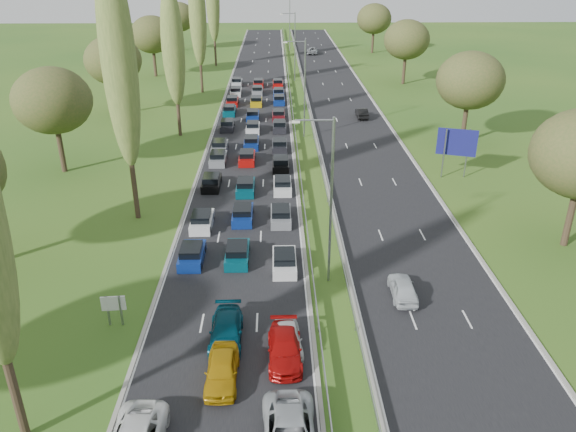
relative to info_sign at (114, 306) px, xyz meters
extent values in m
plane|color=#275219|center=(13.90, 42.00, -1.37)|extent=(260.00, 260.00, 0.00)
cube|color=black|center=(7.15, 44.50, -1.37)|extent=(10.50, 215.00, 0.04)
cube|color=black|center=(20.65, 44.50, -1.37)|extent=(10.50, 215.00, 0.04)
cube|color=gray|center=(12.75, 44.50, -0.82)|extent=(0.06, 215.00, 0.32)
cube|color=gray|center=(15.05, 44.50, -0.82)|extent=(0.06, 215.00, 0.32)
cylinder|color=gray|center=(13.90, 5.00, 4.63)|extent=(0.18, 0.18, 12.00)
cylinder|color=gray|center=(13.90, 40.00, 4.63)|extent=(0.18, 0.18, 12.00)
cylinder|color=gray|center=(13.90, 75.00, 4.63)|extent=(0.18, 0.18, 12.00)
cylinder|color=gray|center=(13.90, 110.00, 4.63)|extent=(0.18, 0.18, 12.00)
cylinder|color=#2D2116|center=(-2.10, -9.00, 2.23)|extent=(0.44, 0.44, 7.20)
cylinder|color=#2D2116|center=(-2.10, 16.00, 2.59)|extent=(0.44, 0.44, 7.92)
ellipsoid|color=#50662B|center=(-2.10, 16.00, 12.27)|extent=(2.80, 2.80, 17.60)
cylinder|color=#2D2116|center=(-2.10, 41.00, 1.87)|extent=(0.44, 0.44, 6.48)
ellipsoid|color=#50662B|center=(-2.10, 41.00, 9.79)|extent=(2.80, 2.80, 14.40)
cylinder|color=#2D2116|center=(-2.10, 66.00, 2.23)|extent=(0.44, 0.44, 7.20)
ellipsoid|color=#50662B|center=(-2.10, 66.00, 11.03)|extent=(2.80, 2.80, 16.00)
cylinder|color=#2D2116|center=(-2.10, 91.00, 2.59)|extent=(0.44, 0.44, 7.92)
cylinder|color=#2D2116|center=(-12.60, 28.00, 1.05)|extent=(0.56, 0.56, 4.84)
ellipsoid|color=#38471E|center=(-12.60, 28.00, 6.33)|extent=(8.00, 8.00, 6.80)
cylinder|color=#2D2116|center=(-12.60, 52.00, 1.05)|extent=(0.56, 0.56, 4.84)
ellipsoid|color=#38471E|center=(-12.60, 52.00, 6.33)|extent=(8.00, 8.00, 6.80)
cylinder|color=#2D2116|center=(-12.60, 80.00, 1.05)|extent=(0.56, 0.56, 4.84)
ellipsoid|color=#38471E|center=(-12.60, 80.00, 6.33)|extent=(8.00, 8.00, 6.80)
cylinder|color=#2D2116|center=(-12.60, 112.00, 1.05)|extent=(0.56, 0.56, 4.84)
ellipsoid|color=#38471E|center=(-12.60, 112.00, 6.33)|extent=(8.00, 8.00, 6.80)
cylinder|color=#2D2116|center=(33.40, 10.00, 1.05)|extent=(0.56, 0.56, 4.84)
cylinder|color=#2D2116|center=(33.40, 37.00, 1.05)|extent=(0.56, 0.56, 4.84)
ellipsoid|color=#38471E|center=(33.40, 37.00, 6.33)|extent=(8.00, 8.00, 6.80)
cylinder|color=#2D2116|center=(33.40, 72.00, 1.05)|extent=(0.56, 0.56, 4.84)
ellipsoid|color=#38471E|center=(33.40, 72.00, 6.33)|extent=(8.00, 8.00, 6.80)
cylinder|color=#2D2116|center=(33.40, 107.00, 1.05)|extent=(0.56, 0.56, 4.84)
ellipsoid|color=#38471E|center=(33.40, 107.00, 6.33)|extent=(8.00, 8.00, 6.80)
cube|color=navy|center=(3.76, 8.03, -0.93)|extent=(1.75, 4.00, 0.80)
cube|color=silver|center=(3.83, 13.99, -0.93)|extent=(1.75, 4.00, 0.80)
cube|color=black|center=(3.75, 22.94, -0.93)|extent=(1.75, 4.00, 0.80)
cube|color=slate|center=(3.77, 30.25, -0.93)|extent=(1.75, 4.00, 0.80)
cube|color=slate|center=(3.57, 34.50, -0.93)|extent=(1.75, 4.00, 0.80)
cube|color=black|center=(3.82, 43.55, -0.93)|extent=(1.75, 4.00, 0.80)
cube|color=#053F4C|center=(3.55, 51.35, -0.93)|extent=(1.75, 4.00, 0.80)
cube|color=#A50C0A|center=(3.60, 57.02, -0.93)|extent=(1.75, 4.00, 0.80)
cube|color=silver|center=(3.75, 63.62, -0.93)|extent=(1.75, 4.00, 0.80)
cube|color=#B2B7BC|center=(3.47, 71.29, -0.93)|extent=(1.75, 4.00, 0.80)
cube|color=#053F4C|center=(7.19, 8.13, -0.93)|extent=(1.75, 4.00, 0.80)
cube|color=navy|center=(7.25, 15.27, -0.93)|extent=(1.75, 4.00, 0.80)
cube|color=#053F4C|center=(7.21, 21.71, -0.93)|extent=(1.75, 4.00, 0.80)
cube|color=#A50C0A|center=(6.99, 30.42, -0.93)|extent=(1.75, 4.00, 0.80)
cube|color=navy|center=(7.29, 35.97, -0.93)|extent=(1.75, 4.00, 0.80)
cube|color=silver|center=(7.26, 42.34, -0.93)|extent=(1.75, 4.00, 0.80)
cube|color=navy|center=(7.04, 48.63, -0.93)|extent=(1.75, 4.00, 0.80)
cube|color=#BF990C|center=(7.31, 56.85, -0.93)|extent=(1.75, 4.00, 0.80)
cube|color=slate|center=(7.28, 64.31, -0.93)|extent=(1.75, 4.00, 0.80)
cube|color=#A50C0A|center=(7.31, 70.20, -0.93)|extent=(1.75, 4.00, 0.80)
cube|color=silver|center=(10.77, 6.83, -0.93)|extent=(1.75, 4.00, 0.80)
cube|color=slate|center=(10.60, 14.91, -0.93)|extent=(1.75, 4.00, 0.80)
cube|color=silver|center=(10.85, 21.99, -0.93)|extent=(1.75, 4.00, 0.80)
cube|color=black|center=(10.75, 28.27, -0.93)|extent=(1.75, 4.00, 0.80)
cube|color=black|center=(10.68, 34.70, -0.93)|extent=(1.75, 4.00, 0.80)
cube|color=black|center=(10.76, 42.91, -0.93)|extent=(1.75, 4.00, 0.80)
cube|color=#590F14|center=(10.68, 48.61, -0.93)|extent=(1.75, 4.00, 0.80)
cube|color=navy|center=(10.84, 57.75, -0.93)|extent=(1.75, 4.00, 0.80)
cube|color=navy|center=(10.81, 62.59, -0.93)|extent=(1.75, 4.00, 0.80)
cube|color=#A50C0A|center=(10.74, 69.97, -0.93)|extent=(1.75, 4.00, 0.80)
imported|color=#043647|center=(7.10, -1.76, -0.65)|extent=(1.99, 4.81, 1.39)
imported|color=#AC7E0B|center=(7.14, -5.32, -0.61)|extent=(1.76, 4.36, 1.48)
imported|color=#990A09|center=(10.60, -3.49, -0.66)|extent=(1.99, 4.77, 1.38)
imported|color=silver|center=(10.83, -2.50, -0.69)|extent=(1.84, 3.98, 1.32)
imported|color=#B8BEC2|center=(18.77, 2.74, -0.66)|extent=(1.70, 4.06, 1.37)
imported|color=black|center=(22.59, 48.95, -0.67)|extent=(1.45, 4.14, 1.36)
imported|color=gray|center=(19.08, 105.79, -0.60)|extent=(2.85, 5.57, 1.51)
cylinder|color=gray|center=(-0.40, 0.00, -0.32)|extent=(0.16, 0.16, 2.10)
cylinder|color=gray|center=(0.40, 0.00, -0.32)|extent=(0.16, 0.16, 2.10)
cube|color=silver|center=(0.00, 0.00, 0.23)|extent=(1.50, 0.21, 1.00)
cylinder|color=gray|center=(27.60, 25.26, 1.23)|extent=(0.16, 0.16, 5.20)
cylinder|color=gray|center=(30.00, 25.26, 1.23)|extent=(0.16, 0.16, 5.20)
cube|color=navy|center=(28.80, 25.26, 2.43)|extent=(3.82, 1.37, 2.80)
camera|label=1|loc=(10.18, -29.51, 19.92)|focal=35.00mm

